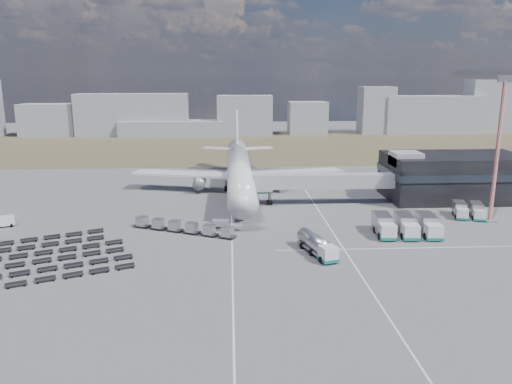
{
  "coord_description": "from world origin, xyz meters",
  "views": [
    {
      "loc": [
        -2.15,
        -83.04,
        27.62
      ],
      "look_at": [
        3.05,
        15.76,
        4.0
      ],
      "focal_mm": 35.0,
      "sensor_mm": 36.0,
      "label": 1
    }
  ],
  "objects": [
    {
      "name": "floodlight_mast",
      "position": [
        47.33,
        5.98,
        13.67
      ],
      "size": [
        2.6,
        2.11,
        27.28
      ],
      "rotation": [
        0.0,
        0.0,
        -0.28
      ],
      "color": "#AC261B",
      "rests_on": "ground"
    },
    {
      "name": "pushback_tug",
      "position": [
        -4.0,
        4.75,
        0.69
      ],
      "size": [
        3.17,
        2.03,
        1.38
      ],
      "primitive_type": "cube",
      "rotation": [
        0.0,
        0.0,
        -0.12
      ],
      "color": "silver",
      "rests_on": "ground"
    },
    {
      "name": "airliner",
      "position": [
        0.0,
        32.38,
        5.29
      ],
      "size": [
        51.59,
        64.53,
        17.62
      ],
      "color": "silver",
      "rests_on": "ground"
    },
    {
      "name": "utility_van",
      "position": [
        -43.93,
        7.14,
        1.01
      ],
      "size": [
        4.06,
        3.02,
        2.03
      ],
      "primitive_type": "cube",
      "rotation": [
        0.0,
        0.0,
        0.41
      ],
      "color": "silver",
      "rests_on": "ground"
    },
    {
      "name": "grass_strip",
      "position": [
        0.0,
        110.0,
        0.01
      ],
      "size": [
        420.0,
        90.0,
        0.01
      ],
      "primitive_type": "cube",
      "color": "#483E2B",
      "rests_on": "ground"
    },
    {
      "name": "terminal",
      "position": [
        47.77,
        23.96,
        5.25
      ],
      "size": [
        30.4,
        16.4,
        11.0
      ],
      "color": "black",
      "rests_on": "ground"
    },
    {
      "name": "ground",
      "position": [
        0.0,
        0.0,
        0.0
      ],
      "size": [
        420.0,
        420.0,
        0.0
      ],
      "primitive_type": "plane",
      "color": "#565659",
      "rests_on": "ground"
    },
    {
      "name": "fuel_tanker",
      "position": [
        11.23,
        -10.1,
        1.56
      ],
      "size": [
        5.22,
        9.96,
        3.13
      ],
      "rotation": [
        0.0,
        0.0,
        0.3
      ],
      "color": "silver",
      "rests_on": "ground"
    },
    {
      "name": "service_trucks_far",
      "position": [
        44.48,
        8.9,
        1.39
      ],
      "size": [
        6.78,
        7.52,
        2.56
      ],
      "rotation": [
        0.0,
        0.0,
        -0.26
      ],
      "color": "silver",
      "rests_on": "ground"
    },
    {
      "name": "skyline",
      "position": [
        -0.17,
        147.54,
        8.98
      ],
      "size": [
        301.49,
        22.66,
        24.92
      ],
      "color": "gray",
      "rests_on": "ground"
    },
    {
      "name": "catering_truck",
      "position": [
        5.34,
        33.51,
        1.33
      ],
      "size": [
        3.01,
        5.91,
        2.6
      ],
      "rotation": [
        0.0,
        0.0,
        -0.12
      ],
      "color": "silver",
      "rests_on": "ground"
    },
    {
      "name": "lane_markings",
      "position": [
        9.77,
        3.0,
        0.01
      ],
      "size": [
        47.12,
        110.0,
        0.01
      ],
      "color": "silver",
      "rests_on": "ground"
    },
    {
      "name": "baggage_dollies",
      "position": [
        -29.45,
        -9.27,
        0.32
      ],
      "size": [
        26.14,
        26.38,
        0.65
      ],
      "rotation": [
        0.0,
        0.0,
        0.4
      ],
      "color": "black",
      "rests_on": "ground"
    },
    {
      "name": "jet_bridge",
      "position": [
        15.9,
        20.42,
        5.05
      ],
      "size": [
        30.3,
        3.8,
        7.05
      ],
      "color": "#939399",
      "rests_on": "ground"
    },
    {
      "name": "uld_row",
      "position": [
        -10.62,
        2.06,
        1.09
      ],
      "size": [
        18.92,
        9.83,
        1.82
      ],
      "rotation": [
        0.0,
        0.0,
        -0.43
      ],
      "color": "black",
      "rests_on": "ground"
    },
    {
      "name": "service_trucks_near",
      "position": [
        28.4,
        -1.33,
        1.74
      ],
      "size": [
        10.99,
        8.58,
        3.2
      ],
      "rotation": [
        0.0,
        0.0,
        -0.06
      ],
      "color": "silver",
      "rests_on": "ground"
    }
  ]
}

